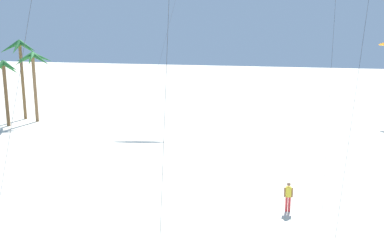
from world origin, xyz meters
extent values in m
cylinder|color=olive|center=(-26.71, 40.85, 3.96)|extent=(0.37, 0.37, 7.91)
cone|color=#23662D|center=(-25.66, 40.91, 7.33)|extent=(2.40, 0.69, 1.66)
cone|color=#23662D|center=(-26.13, 41.81, 7.48)|extent=(1.75, 2.38, 1.39)
cone|color=#23662D|center=(-26.76, 41.94, 7.40)|extent=(0.66, 2.43, 1.53)
cone|color=#23662D|center=(-27.53, 41.42, 7.24)|extent=(2.21, 1.77, 1.81)
cone|color=#23662D|center=(-27.60, 40.35, 7.28)|extent=(2.31, 1.64, 1.74)
cone|color=#23662D|center=(-26.96, 39.74, 7.52)|extent=(1.08, 2.52, 1.31)
cone|color=#23662D|center=(-26.03, 39.89, 7.67)|extent=(1.88, 2.34, 1.03)
cylinder|color=brown|center=(-28.08, 37.70, 3.55)|extent=(0.38, 0.38, 7.10)
cone|color=#23662D|center=(-27.03, 37.54, 6.70)|extent=(2.37, 0.90, 1.31)
cone|color=#23662D|center=(-27.97, 38.60, 6.43)|extent=(0.82, 2.21, 1.78)
cone|color=#23662D|center=(-28.88, 38.34, 6.64)|extent=(2.14, 1.86, 1.43)
cylinder|color=brown|center=(-29.16, 41.73, 4.65)|extent=(0.36, 0.36, 9.30)
cone|color=#23662D|center=(-28.01, 41.66, 8.77)|extent=(2.57, 0.71, 1.58)
cone|color=#23662D|center=(-28.82, 42.71, 8.56)|extent=(1.31, 2.44, 1.94)
cone|color=#23662D|center=(-30.02, 42.56, 8.87)|extent=(2.25, 2.19, 1.39)
cone|color=#23662D|center=(-30.01, 41.03, 8.67)|extent=(2.27, 2.01, 1.75)
cone|color=#23662D|center=(-28.82, 40.71, 8.62)|extent=(1.30, 2.50, 1.82)
cylinder|color=#4C4C51|center=(-12.85, 47.23, 9.29)|extent=(3.38, 5.32, 18.58)
cylinder|color=#4C4C51|center=(-5.99, 14.27, 6.77)|extent=(0.71, 5.57, 13.54)
cylinder|color=#4C4C51|center=(0.20, 15.28, 10.41)|extent=(1.07, 5.50, 20.82)
cylinder|color=#4C4C51|center=(5.89, 27.84, 9.89)|extent=(0.05, 8.26, 19.78)
cylinder|color=#4C4C51|center=(7.12, 21.45, 9.94)|extent=(1.82, 9.10, 19.89)
cylinder|color=red|center=(3.93, 23.72, 0.44)|extent=(0.14, 0.14, 0.87)
cylinder|color=red|center=(4.09, 23.76, 0.44)|extent=(0.14, 0.14, 0.87)
cube|color=yellow|center=(4.01, 23.74, 1.17)|extent=(0.34, 0.26, 0.60)
cylinder|color=#9E7051|center=(3.80, 23.70, 1.13)|extent=(0.09, 0.09, 0.56)
cylinder|color=#9E7051|center=(4.21, 23.79, 1.13)|extent=(0.09, 0.09, 0.56)
sphere|color=#9E7051|center=(4.01, 23.74, 1.61)|extent=(0.21, 0.21, 0.21)
camera|label=1|loc=(5.62, 1.47, 9.57)|focal=38.13mm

